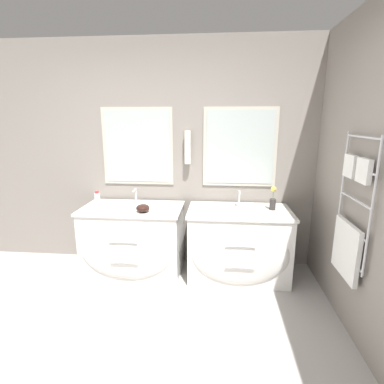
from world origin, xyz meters
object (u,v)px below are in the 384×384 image
(toiletry_bottle, at_px, (98,201))
(vanity_right, at_px, (239,244))
(flower_vase, at_px, (273,200))
(vanity_left, at_px, (133,240))
(amenity_bowl, at_px, (143,208))

(toiletry_bottle, bearing_deg, vanity_right, 2.33)
(flower_vase, bearing_deg, toiletry_bottle, -175.68)
(vanity_right, height_order, toiletry_bottle, toiletry_bottle)
(vanity_left, relative_size, vanity_right, 1.00)
(vanity_left, distance_m, flower_vase, 1.61)
(vanity_right, distance_m, toiletry_bottle, 1.60)
(vanity_left, bearing_deg, flower_vase, 2.99)
(vanity_left, relative_size, amenity_bowl, 7.80)
(vanity_left, bearing_deg, toiletry_bottle, -169.90)
(vanity_left, height_order, amenity_bowl, amenity_bowl)
(vanity_right, xyz_separation_m, toiletry_bottle, (-1.53, -0.06, 0.47))
(vanity_left, distance_m, vanity_right, 1.18)
(toiletry_bottle, xyz_separation_m, amenity_bowl, (0.51, -0.07, -0.05))
(flower_vase, bearing_deg, vanity_right, -167.17)
(vanity_right, distance_m, amenity_bowl, 1.11)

